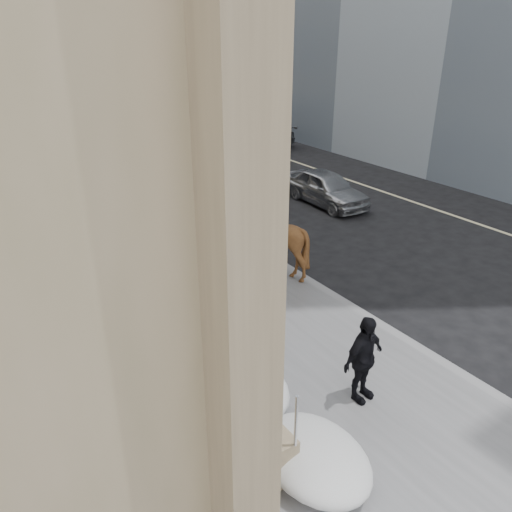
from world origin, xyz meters
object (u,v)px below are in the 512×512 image
at_px(mounted_horse_left, 147,261).
at_px(mounted_horse_right, 267,237).
at_px(car_grey, 262,134).
at_px(car_silver, 326,188).
at_px(pedestrian, 363,359).

bearing_deg(mounted_horse_left, mounted_horse_right, 163.02).
bearing_deg(mounted_horse_left, car_grey, -138.63).
relative_size(mounted_horse_left, car_silver, 0.66).
relative_size(car_silver, car_grey, 0.93).
bearing_deg(mounted_horse_right, pedestrian, 80.45).
xyz_separation_m(mounted_horse_left, car_grey, (12.75, 13.75, -0.51)).
height_order(pedestrian, car_grey, pedestrian).
bearing_deg(pedestrian, car_grey, 53.08).
distance_m(mounted_horse_right, car_silver, 6.84).
height_order(mounted_horse_right, car_grey, mounted_horse_right).
xyz_separation_m(pedestrian, car_grey, (11.02, 19.52, -0.38)).
relative_size(pedestrian, car_silver, 0.44).
distance_m(pedestrian, car_grey, 22.42).
xyz_separation_m(mounted_horse_left, mounted_horse_right, (3.18, -0.63, 0.13)).
xyz_separation_m(mounted_horse_left, car_silver, (8.74, 3.31, -0.46)).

